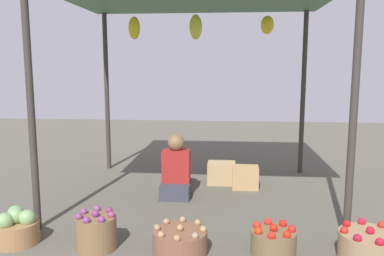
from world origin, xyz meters
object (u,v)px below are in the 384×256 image
Objects in this scene: basket_potatoes at (180,242)px; wooden_crate_near_vendor at (221,173)px; basket_purple_onions at (96,231)px; basket_cabbages at (17,228)px; wooden_crate_stacked_rear at (245,177)px; basket_red_tomatoes at (273,241)px; basket_red_apples at (369,246)px; vendor_person at (176,173)px.

basket_potatoes is 2.18m from wooden_crate_near_vendor.
basket_purple_onions is 0.76m from basket_potatoes.
basket_cabbages is 1.52m from basket_potatoes.
basket_cabbages is 2.85m from wooden_crate_stacked_rear.
basket_red_tomatoes is at bearing -85.06° from wooden_crate_stacked_rear.
wooden_crate_stacked_rear is at bearing 53.70° from basket_purple_onions.
basket_cabbages is 1.09× the size of basket_purple_onions.
basket_potatoes is 0.95× the size of basket_red_apples.
wooden_crate_near_vendor is (-1.26, 2.14, 0.02)m from basket_red_apples.
vendor_person is at bearing 49.11° from basket_cabbages.
vendor_person reaches higher than basket_purple_onions.
basket_potatoes is 1.39× the size of wooden_crate_stacked_rear.
wooden_crate_stacked_rear is at bearing 71.74° from basket_potatoes.
basket_potatoes is (0.23, -1.56, -0.19)m from vendor_person.
basket_red_tomatoes reaches higher than basket_potatoes.
vendor_person is 1.61m from basket_purple_onions.
wooden_crate_stacked_rear reaches higher than basket_potatoes.
basket_potatoes is at bearing -174.73° from basket_red_tomatoes.
basket_potatoes is (1.51, -0.08, -0.03)m from basket_cabbages.
basket_red_apples is (1.81, -1.54, -0.17)m from vendor_person.
basket_purple_onions reaches higher than basket_red_apples.
basket_red_apples is at bearing -1.14° from basket_cabbages.
basket_purple_onions is 0.73× the size of basket_red_apples.
basket_purple_onions is (0.76, -0.04, 0.01)m from basket_cabbages.
wooden_crate_near_vendor reaches higher than basket_potatoes.
wooden_crate_stacked_rear is (-0.16, 1.87, 0.04)m from basket_red_tomatoes.
basket_red_apples is 2.48m from wooden_crate_near_vendor.
wooden_crate_near_vendor is at bearing 63.06° from basket_purple_onions.
basket_cabbages is at bearing 179.86° from basket_red_tomatoes.
basket_red_tomatoes is 0.78m from basket_red_apples.
basket_potatoes is at bearing -179.34° from basket_red_apples.
basket_cabbages is 1.17× the size of wooden_crate_stacked_rear.
basket_red_tomatoes is at bearing -76.99° from wooden_crate_near_vendor.
basket_red_tomatoes is 1.87m from wooden_crate_stacked_rear.
basket_potatoes is at bearing -108.26° from wooden_crate_stacked_rear.
basket_red_tomatoes is (1.56, 0.03, -0.04)m from basket_purple_onions.
basket_purple_onions is 1.56m from basket_red_tomatoes.
basket_cabbages is 1.02× the size of basket_red_tomatoes.
vendor_person reaches higher than basket_red_apples.
vendor_person is 1.57× the size of basket_red_apples.
basket_red_apples reaches higher than wooden_crate_near_vendor.
wooden_crate_near_vendor is (1.07, 2.11, -0.01)m from basket_purple_onions.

